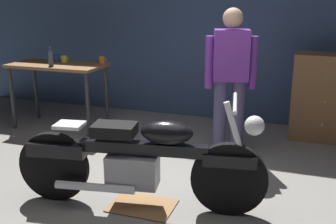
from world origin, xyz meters
TOP-DOWN VIEW (x-y plane):
  - ground_plane at (0.00, 0.00)m, footprint 12.00×12.00m
  - back_wall at (0.00, 2.80)m, footprint 8.00×0.12m
  - workbench at (-1.91, 1.61)m, footprint 1.30×0.64m
  - motorcycle at (0.02, -0.08)m, footprint 2.17×0.72m
  - person_standing at (0.50, 1.38)m, footprint 0.55×0.31m
  - wooden_dresser at (1.55, 2.30)m, footprint 0.80×0.47m
  - drip_tray at (0.03, -0.08)m, footprint 0.56×0.40m
  - mug_blue_enamel at (-2.05, 1.81)m, footprint 0.11×0.08m
  - mug_yellow_tall at (-1.89, 1.75)m, footprint 0.12×0.08m
  - mug_orange_travel at (-1.36, 1.86)m, footprint 0.11×0.07m
  - bottle at (-1.90, 1.45)m, footprint 0.06×0.06m

SIDE VIEW (x-z plane):
  - ground_plane at x=0.00m, z-range 0.00..0.00m
  - drip_tray at x=0.03m, z-range 0.00..0.01m
  - motorcycle at x=0.02m, z-range -0.05..0.95m
  - wooden_dresser at x=1.55m, z-range 0.00..1.10m
  - workbench at x=-1.91m, z-range 0.34..1.24m
  - person_standing at x=0.50m, z-range 0.09..1.76m
  - mug_blue_enamel at x=-2.05m, z-range 0.90..0.99m
  - mug_yellow_tall at x=-1.89m, z-range 0.90..0.99m
  - mug_orange_travel at x=-1.36m, z-range 0.90..1.00m
  - bottle at x=-1.90m, z-range 0.88..1.12m
  - back_wall at x=0.00m, z-range 0.00..3.10m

